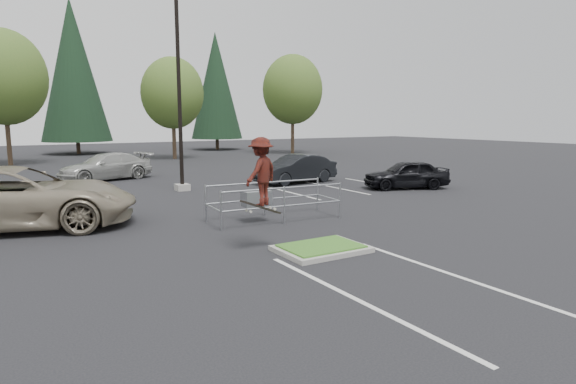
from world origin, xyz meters
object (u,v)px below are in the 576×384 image
decid_b (3,80)px  cart_corral (261,198)px  decid_d (292,92)px  car_r_charc (296,169)px  skateboarder (260,172)px  car_r_black (407,174)px  decid_c (172,95)px  conif_c (216,86)px  light_pole (179,92)px  car_far_silver (107,167)px  conif_b (73,70)px  car_l_tan (15,198)px

decid_b → cart_corral: size_ratio=2.19×
cart_corral → decid_d: bearing=60.3°
car_r_charc → skateboarder: bearing=-43.2°
decid_b → car_r_black: (16.01, -23.53, -5.36)m
decid_c → car_r_charc: (0.51, -18.33, -4.51)m
cart_corral → conif_c: bearing=73.1°
light_pole → car_r_black: light_pole is taller
skateboarder → car_far_silver: skateboarder is taller
decid_b → conif_b: conif_b is taller
light_pole → cart_corral: bearing=-90.6°
decid_c → cart_corral: 26.77m
decid_b → cart_corral: decid_b is taller
conif_c → car_r_charc: (-7.50, -28.00, -6.11)m
decid_d → conif_c: conif_c is taller
cart_corral → car_l_tan: car_l_tan is taller
decid_b → conif_c: conif_c is taller
decid_b → skateboarder: decid_b is taller
car_far_silver → decid_d: bearing=107.5°
decid_b → car_far_silver: bearing=-71.1°
cart_corral → car_r_black: car_r_black is taller
skateboarder → car_l_tan: skateboarder is taller
decid_b → decid_c: bearing=-3.3°
conif_c → car_r_black: size_ratio=3.10×
car_r_charc → car_far_silver: car_r_charc is taller
car_r_black → light_pole: bearing=-95.5°
light_pole → car_l_tan: (-7.00, -5.00, -3.60)m
conif_c → car_l_tan: (-20.50, -32.50, -5.89)m
decid_b → decid_c: decid_b is taller
cart_corral → car_far_silver: car_far_silver is taller
skateboarder → conif_b: bearing=-119.9°
conif_c → car_far_silver: (-15.71, -21.50, -6.11)m
car_far_silver → car_r_black: bearing=32.2°
cart_corral → car_r_charc: 9.63m
car_l_tan → car_r_black: 16.50m
light_pole → decid_d: bearing=46.3°
decid_b → conif_c: (20.01, 8.97, 0.80)m
conif_c → cart_corral: 38.46m
decid_b → skateboarder: (4.81, -29.53, -4.04)m
car_far_silver → cart_corral: bearing=-5.9°
car_r_charc → cart_corral: bearing=-46.1°
conif_c → skateboarder: conif_c is taller
car_r_charc → conif_b: bearing=-174.3°
decid_b → car_r_black: size_ratio=2.39×
decid_c → car_l_tan: size_ratio=1.22×
conif_b → skateboarder: bearing=-91.7°
decid_c → car_r_charc: size_ratio=1.86×
conif_c → car_far_silver: 27.32m
decid_c → cart_corral: size_ratio=1.91×
skateboarder → car_r_black: size_ratio=0.50×
conif_c → cart_corral: (-13.58, -35.47, -6.08)m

